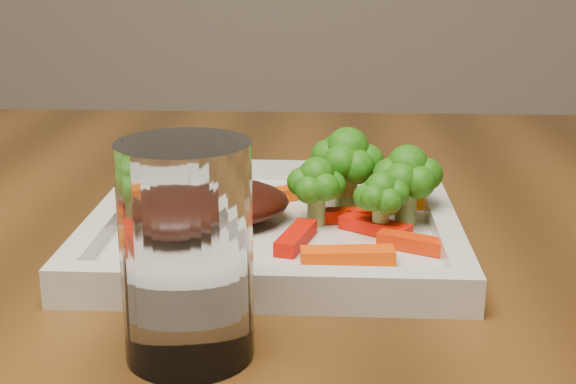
{
  "coord_description": "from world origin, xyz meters",
  "views": [
    {
      "loc": [
        0.3,
        -0.55,
        0.97
      ],
      "look_at": [
        0.27,
        0.03,
        0.79
      ],
      "focal_mm": 50.0,
      "sensor_mm": 36.0,
      "label": 1
    }
  ],
  "objects": [
    {
      "name": "carrot_0",
      "position": [
        0.31,
        -0.05,
        0.77
      ],
      "size": [
        0.06,
        0.02,
        0.01
      ],
      "primitive_type": "cube",
      "rotation": [
        0.0,
        0.0,
        0.09
      ],
      "color": "#FB4804",
      "rests_on": "plate"
    },
    {
      "name": "carrot_6",
      "position": [
        0.32,
        0.03,
        0.77
      ],
      "size": [
        0.05,
        0.02,
        0.01
      ],
      "primitive_type": "cube",
      "rotation": [
        0.0,
        0.0,
        0.14
      ],
      "color": "red",
      "rests_on": "plate"
    },
    {
      "name": "steak",
      "position": [
        0.2,
        0.03,
        0.78
      ],
      "size": [
        0.13,
        0.1,
        0.03
      ],
      "primitive_type": "ellipsoid",
      "rotation": [
        0.0,
        0.0,
        0.0
      ],
      "color": "#350D08",
      "rests_on": "plate"
    },
    {
      "name": "broccoli_2",
      "position": [
        0.34,
        0.01,
        0.79
      ],
      "size": [
        0.05,
        0.05,
        0.06
      ],
      "primitive_type": null,
      "rotation": [
        0.0,
        0.0,
        0.18
      ],
      "color": "#1D6911",
      "rests_on": "plate"
    },
    {
      "name": "carrot_5",
      "position": [
        0.33,
        0.01,
        0.77
      ],
      "size": [
        0.05,
        0.04,
        0.01
      ],
      "primitive_type": "cube",
      "rotation": [
        0.0,
        0.0,
        -0.58
      ],
      "color": "#F21103",
      "rests_on": "plate"
    },
    {
      "name": "carrot_7",
      "position": [
        0.36,
        0.07,
        0.77
      ],
      "size": [
        0.05,
        0.04,
        0.01
      ],
      "primitive_type": "cube",
      "rotation": [
        0.0,
        0.0,
        0.56
      ],
      "color": "#DF5C03",
      "rests_on": "plate"
    },
    {
      "name": "drinking_glass",
      "position": [
        0.22,
        -0.16,
        0.81
      ],
      "size": [
        0.08,
        0.08,
        0.12
      ],
      "primitive_type": "cylinder",
      "rotation": [
        0.0,
        0.0,
        -0.1
      ],
      "color": "silver",
      "rests_on": "dining_table"
    },
    {
      "name": "plate",
      "position": [
        0.26,
        0.03,
        0.76
      ],
      "size": [
        0.27,
        0.27,
        0.01
      ],
      "primitive_type": "cube",
      "color": "silver",
      "rests_on": "dining_table"
    },
    {
      "name": "carrot_4",
      "position": [
        0.28,
        0.1,
        0.77
      ],
      "size": [
        0.05,
        0.04,
        0.01
      ],
      "primitive_type": "cube",
      "rotation": [
        0.0,
        0.0,
        0.54
      ],
      "color": "#D94303",
      "rests_on": "plate"
    },
    {
      "name": "broccoli_0",
      "position": [
        0.31,
        0.06,
        0.8
      ],
      "size": [
        0.07,
        0.07,
        0.07
      ],
      "primitive_type": null,
      "rotation": [
        0.0,
        0.0,
        -0.16
      ],
      "color": "#2A6611",
      "rests_on": "plate"
    },
    {
      "name": "carrot_3",
      "position": [
        0.36,
        0.07,
        0.77
      ],
      "size": [
        0.05,
        0.02,
        0.01
      ],
      "primitive_type": "cube",
      "rotation": [
        0.0,
        0.0,
        -0.07
      ],
      "color": "orange",
      "rests_on": "plate"
    },
    {
      "name": "broccoli_1",
      "position": [
        0.36,
        0.03,
        0.79
      ],
      "size": [
        0.07,
        0.07,
        0.06
      ],
      "primitive_type": null,
      "rotation": [
        0.0,
        0.0,
        0.24
      ],
      "color": "#217213",
      "rests_on": "plate"
    },
    {
      "name": "carrot_1",
      "position": [
        0.36,
        -0.02,
        0.77
      ],
      "size": [
        0.05,
        0.04,
        0.01
      ],
      "primitive_type": "cube",
      "rotation": [
        0.0,
        0.0,
        -0.46
      ],
      "color": "red",
      "rests_on": "plate"
    },
    {
      "name": "broccoli_3",
      "position": [
        0.29,
        0.03,
        0.79
      ],
      "size": [
        0.06,
        0.06,
        0.06
      ],
      "primitive_type": null,
      "rotation": [
        0.0,
        0.0,
        0.22
      ],
      "color": "#235E0F",
      "rests_on": "plate"
    },
    {
      "name": "carrot_2",
      "position": [
        0.28,
        -0.02,
        0.77
      ],
      "size": [
        0.03,
        0.06,
        0.01
      ],
      "primitive_type": "cube",
      "rotation": [
        0.0,
        0.0,
        1.31
      ],
      "color": "red",
      "rests_on": "plate"
    }
  ]
}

